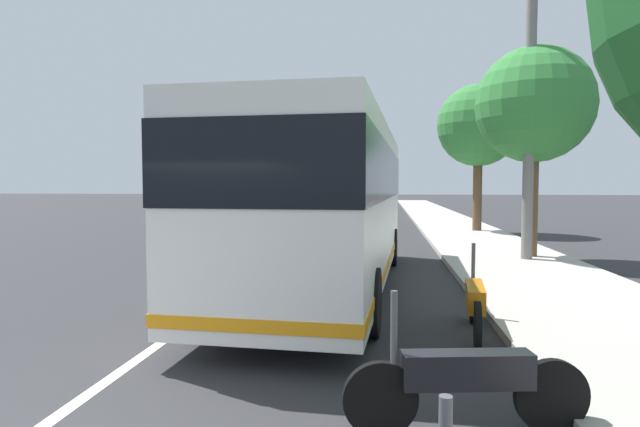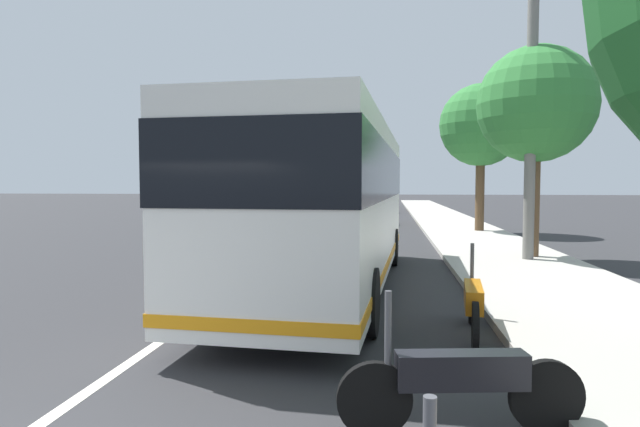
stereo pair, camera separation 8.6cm
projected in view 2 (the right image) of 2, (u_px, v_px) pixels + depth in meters
The scene contains 12 objects.
sidewalk_curb at pixel (529, 272), 12.61m from camera, with size 110.00×3.60×0.14m, color #B2ADA3.
lane_divider_line at pixel (265, 269), 13.46m from camera, with size 110.00×0.16×0.01m, color silver.
coach_bus at pixel (328, 197), 10.92m from camera, with size 10.63×3.18×3.33m.
motorcycle_nearest_curb at pixel (460, 382), 4.54m from camera, with size 0.43×2.16×1.28m.
motorcycle_by_tree at pixel (473, 303), 7.54m from camera, with size 2.14×0.37×1.28m.
car_far_distant at pixel (370, 210), 29.12m from camera, with size 4.56×1.93×1.56m.
car_ahead_same_lane at pixel (336, 200), 50.73m from camera, with size 4.06×1.94×1.42m.
car_side_street at pixel (374, 201), 44.91m from camera, with size 4.63×2.01×1.55m.
car_behind_bus at pixel (379, 204), 39.96m from camera, with size 4.53×2.04×1.52m.
roadside_tree_mid_block at pixel (536, 105), 14.68m from camera, with size 3.28×3.28×6.09m.
roadside_tree_far_block at pixel (481, 126), 22.99m from camera, with size 3.62×3.62×6.62m.
utility_pole at pixel (531, 107), 14.13m from camera, with size 0.29×0.29×8.60m, color slate.
Camera 2 is at (-3.06, -3.15, 2.20)m, focal length 29.29 mm.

